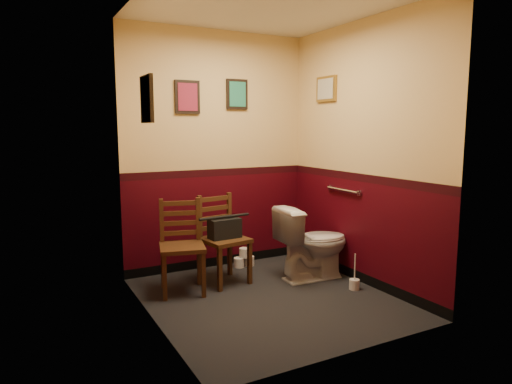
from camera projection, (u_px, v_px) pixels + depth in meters
floor at (268, 299)px, 4.36m from camera, size 2.20×2.40×0.00m
ceiling at (269, 3)px, 3.98m from camera, size 2.20×2.40×0.00m
wall_back at (217, 151)px, 5.22m from camera, size 2.20×0.00×2.70m
wall_front at (356, 168)px, 3.12m from camera, size 2.20×0.00×2.70m
wall_left at (150, 162)px, 3.66m from camera, size 0.00×2.40×2.70m
wall_right at (362, 154)px, 4.68m from camera, size 0.00×2.40×2.70m
grab_bar at (343, 190)px, 4.94m from camera, size 0.05×0.56×0.06m
framed_print_back_a at (187, 97)px, 4.95m from camera, size 0.28×0.04×0.36m
framed_print_back_b at (237, 94)px, 5.22m from camera, size 0.26×0.04×0.34m
framed_print_left at (147, 99)px, 3.68m from camera, size 0.04×0.30×0.38m
framed_print_right at (326, 89)px, 5.10m from camera, size 0.04×0.34×0.28m
toilet at (313, 243)px, 4.90m from camera, size 0.82×0.49×0.78m
toilet_brush at (354, 284)px, 4.60m from camera, size 0.10×0.10×0.37m
chair_left at (182, 246)px, 4.51m from camera, size 0.52×0.52×0.92m
chair_right at (223, 239)px, 4.78m from camera, size 0.49×0.49×0.92m
handbag at (225, 228)px, 4.73m from camera, size 0.34×0.19×0.24m
tp_stack at (244, 259)px, 5.36m from camera, size 0.25×0.13×0.22m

